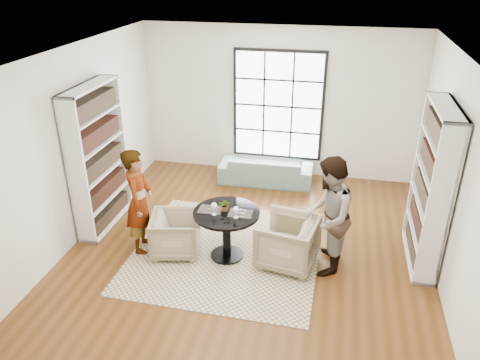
% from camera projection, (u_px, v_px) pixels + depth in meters
% --- Properties ---
extents(ground, '(6.00, 6.00, 0.00)m').
position_uv_depth(ground, '(249.00, 249.00, 7.35)').
color(ground, '#5D3516').
extents(room_shell, '(6.00, 6.01, 6.00)m').
position_uv_depth(room_shell, '(256.00, 162.00, 7.28)').
color(room_shell, silver).
rests_on(room_shell, ground).
extents(rug, '(2.86, 2.86, 0.01)m').
position_uv_depth(rug, '(226.00, 251.00, 7.28)').
color(rug, beige).
rests_on(rug, ground).
extents(pedestal_table, '(0.98, 0.98, 0.78)m').
position_uv_depth(pedestal_table, '(227.00, 225.00, 6.93)').
color(pedestal_table, black).
rests_on(pedestal_table, ground).
extents(sofa, '(1.87, 0.77, 0.54)m').
position_uv_depth(sofa, '(266.00, 169.00, 9.41)').
color(sofa, slate).
rests_on(sofa, ground).
extents(armchair_left, '(0.86, 0.84, 0.66)m').
position_uv_depth(armchair_left, '(176.00, 234.00, 7.13)').
color(armchair_left, tan).
rests_on(armchair_left, ground).
extents(armchair_right, '(0.96, 0.94, 0.75)m').
position_uv_depth(armchair_right, '(287.00, 242.00, 6.85)').
color(armchair_right, tan).
rests_on(armchair_right, ground).
extents(person_left, '(0.49, 0.66, 1.67)m').
position_uv_depth(person_left, '(139.00, 201.00, 7.02)').
color(person_left, gray).
rests_on(person_left, ground).
extents(person_right, '(0.72, 0.90, 1.75)m').
position_uv_depth(person_right, '(328.00, 216.00, 6.53)').
color(person_right, gray).
rests_on(person_right, ground).
extents(placemat_left, '(0.34, 0.27, 0.01)m').
position_uv_depth(placemat_left, '(210.00, 210.00, 6.88)').
color(placemat_left, black).
rests_on(placemat_left, pedestal_table).
extents(placemat_right, '(0.34, 0.27, 0.01)m').
position_uv_depth(placemat_right, '(240.00, 213.00, 6.78)').
color(placemat_right, black).
rests_on(placemat_right, pedestal_table).
extents(cutlery_left, '(0.14, 0.22, 0.01)m').
position_uv_depth(cutlery_left, '(210.00, 209.00, 6.88)').
color(cutlery_left, '#BBBBBF').
rests_on(cutlery_left, placemat_left).
extents(cutlery_right, '(0.14, 0.22, 0.01)m').
position_uv_depth(cutlery_right, '(240.00, 213.00, 6.78)').
color(cutlery_right, '#BBBBBF').
rests_on(cutlery_right, placemat_right).
extents(wine_glass_left, '(0.09, 0.09, 0.19)m').
position_uv_depth(wine_glass_left, '(214.00, 206.00, 6.70)').
color(wine_glass_left, silver).
rests_on(wine_glass_left, pedestal_table).
extents(wine_glass_right, '(0.08, 0.08, 0.18)m').
position_uv_depth(wine_glass_right, '(236.00, 210.00, 6.62)').
color(wine_glass_right, silver).
rests_on(wine_glass_right, pedestal_table).
extents(flower_centerpiece, '(0.18, 0.16, 0.19)m').
position_uv_depth(flower_centerpiece, '(225.00, 205.00, 6.83)').
color(flower_centerpiece, gray).
rests_on(flower_centerpiece, pedestal_table).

